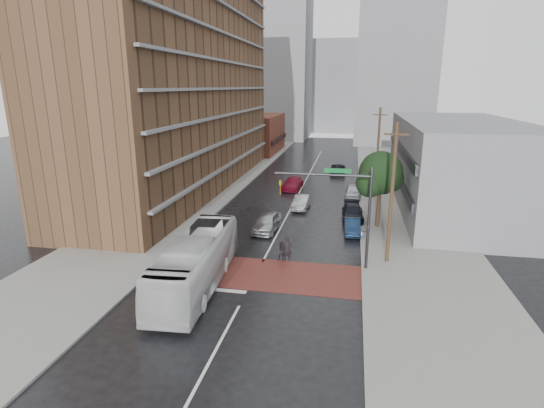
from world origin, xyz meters
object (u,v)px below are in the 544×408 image
at_px(pedestrian_b, 282,251).
at_px(car_parked_mid, 353,213).
at_px(car_travel_a, 267,222).
at_px(car_travel_c, 293,183).
at_px(transit_bus, 197,262).
at_px(car_parked_near, 352,226).
at_px(pedestrian_a, 287,249).
at_px(car_parked_far, 353,191).
at_px(suv_travel, 338,169).
at_px(car_travel_b, 301,202).

xyz_separation_m(pedestrian_b, car_parked_mid, (4.97, 10.94, -0.04)).
height_order(pedestrian_b, car_travel_a, car_travel_a).
bearing_deg(car_travel_c, transit_bus, -89.90).
xyz_separation_m(transit_bus, car_parked_near, (9.59, 11.96, -1.02)).
xyz_separation_m(car_travel_a, car_travel_c, (-0.00, 15.93, -0.06)).
bearing_deg(car_travel_a, pedestrian_b, -65.18).
height_order(pedestrian_a, pedestrian_b, pedestrian_a).
xyz_separation_m(transit_bus, car_parked_mid, (9.59, 15.91, -0.95)).
relative_size(pedestrian_a, car_parked_near, 0.50).
bearing_deg(pedestrian_b, pedestrian_a, -1.26).
xyz_separation_m(car_travel_a, car_parked_near, (7.34, 0.73, -0.17)).
height_order(car_parked_near, car_parked_mid, car_parked_mid).
bearing_deg(transit_bus, pedestrian_b, 43.56).
xyz_separation_m(car_travel_a, car_parked_far, (7.34, 12.97, -0.03)).
distance_m(suv_travel, car_parked_near, 26.08).
distance_m(car_travel_c, car_parked_mid, 13.43).
distance_m(pedestrian_a, car_parked_far, 19.78).
xyz_separation_m(car_travel_b, car_parked_far, (5.23, 5.41, 0.07)).
bearing_deg(car_travel_c, car_travel_a, -85.17).
distance_m(pedestrian_b, car_parked_near, 8.58).
height_order(car_travel_b, car_travel_c, car_travel_c).
bearing_deg(suv_travel, transit_bus, -101.56).
distance_m(car_parked_mid, car_parked_far, 8.29).
distance_m(pedestrian_b, suv_travel, 33.10).
height_order(pedestrian_a, car_parked_mid, pedestrian_a).
relative_size(pedestrian_b, suv_travel, 0.32).
bearing_deg(car_parked_near, pedestrian_b, -127.94).
height_order(pedestrian_a, car_travel_b, pedestrian_a).
xyz_separation_m(car_parked_near, car_parked_far, (0.00, 12.24, 0.14)).
relative_size(car_travel_c, car_parked_mid, 1.06).
relative_size(car_parked_near, car_parked_mid, 0.79).
bearing_deg(car_parked_mid, car_travel_b, 148.31).
xyz_separation_m(pedestrian_a, car_parked_far, (4.59, 19.24, -0.19)).
xyz_separation_m(transit_bus, car_travel_a, (2.24, 11.23, -0.85)).
relative_size(pedestrian_a, suv_travel, 0.41).
relative_size(car_travel_a, car_parked_mid, 0.97).
height_order(pedestrian_a, suv_travel, pedestrian_a).
relative_size(car_travel_a, car_parked_near, 1.22).
height_order(car_travel_b, car_parked_near, car_travel_b).
xyz_separation_m(pedestrian_b, car_travel_a, (-2.37, 6.27, 0.06)).
xyz_separation_m(pedestrian_a, suv_travel, (2.35, 32.99, -0.31)).
bearing_deg(car_travel_c, pedestrian_b, -79.07).
relative_size(car_travel_b, car_parked_near, 1.11).
relative_size(transit_bus, pedestrian_b, 8.10).
distance_m(transit_bus, car_travel_b, 19.31).
distance_m(transit_bus, pedestrian_b, 6.84).
distance_m(transit_bus, pedestrian_a, 7.08).
xyz_separation_m(suv_travel, car_parked_far, (2.24, -13.75, 0.12)).
distance_m(car_parked_near, car_parked_mid, 3.94).
height_order(car_travel_a, car_travel_b, car_travel_a).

